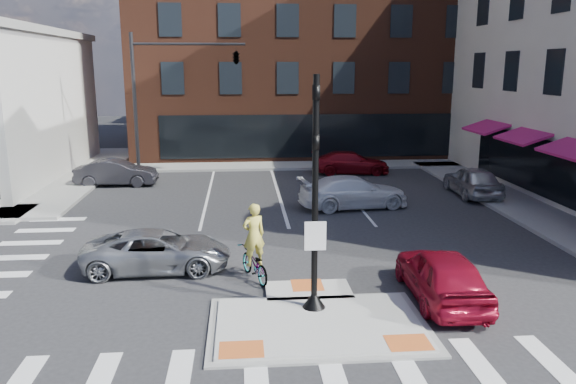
{
  "coord_description": "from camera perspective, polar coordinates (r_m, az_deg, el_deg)",
  "views": [
    {
      "loc": [
        -1.82,
        -13.15,
        6.31
      ],
      "look_at": [
        -0.23,
        5.78,
        2.0
      ],
      "focal_mm": 35.0,
      "sensor_mm": 36.0,
      "label": 1
    }
  ],
  "objects": [
    {
      "name": "bg_car_silver",
      "position": [
        29.03,
        18.25,
        1.08
      ],
      "size": [
        1.86,
        4.41,
        1.49
      ],
      "primitive_type": "imported",
      "rotation": [
        0.0,
        0.0,
        3.12
      ],
      "color": "silver",
      "rests_on": "ground"
    },
    {
      "name": "signal_pole",
      "position": [
        14.22,
        2.74,
        -3.37
      ],
      "size": [
        0.6,
        0.6,
        5.98
      ],
      "color": "black",
      "rests_on": "refuge_island"
    },
    {
      "name": "sidewalk_e",
      "position": [
        27.09,
        23.12,
        -1.57
      ],
      "size": [
        3.0,
        24.0,
        0.15
      ],
      "primitive_type": "cube",
      "color": "gray",
      "rests_on": "ground"
    },
    {
      "name": "building_far_right",
      "position": [
        68.01,
        4.45,
        12.48
      ],
      "size": [
        12.0,
        12.0,
        12.0
      ],
      "primitive_type": "cube",
      "color": "brown",
      "rests_on": "ground"
    },
    {
      "name": "silver_suv",
      "position": [
        18.12,
        -13.13,
        -5.82
      ],
      "size": [
        4.6,
        2.21,
        1.26
      ],
      "primitive_type": "imported",
      "rotation": [
        0.0,
        0.0,
        1.6
      ],
      "color": "#9EA1A5",
      "rests_on": "ground"
    },
    {
      "name": "ground",
      "position": [
        14.7,
        2.85,
        -12.66
      ],
      "size": [
        120.0,
        120.0,
        0.0
      ],
      "primitive_type": "plane",
      "color": "#28282B",
      "rests_on": "ground"
    },
    {
      "name": "mast_arm_signal",
      "position": [
        31.19,
        -8.04,
        12.47
      ],
      "size": [
        6.1,
        2.24,
        8.0
      ],
      "color": "black",
      "rests_on": "ground"
    },
    {
      "name": "building_far_left",
      "position": [
        65.2,
        -6.87,
        11.54
      ],
      "size": [
        10.0,
        12.0,
        10.0
      ],
      "primitive_type": "cube",
      "color": "slate",
      "rests_on": "ground"
    },
    {
      "name": "sidewalk_n",
      "position": [
        36.02,
        2.96,
        2.8
      ],
      "size": [
        26.0,
        3.0,
        0.15
      ],
      "primitive_type": "cube",
      "color": "gray",
      "rests_on": "ground"
    },
    {
      "name": "bg_car_red",
      "position": [
        33.45,
        6.37,
        2.98
      ],
      "size": [
        4.66,
        2.13,
        1.32
      ],
      "primitive_type": "imported",
      "rotation": [
        0.0,
        0.0,
        1.51
      ],
      "color": "maroon",
      "rests_on": "ground"
    },
    {
      "name": "cyclist",
      "position": [
        16.88,
        -3.48,
        -6.32
      ],
      "size": [
        1.28,
        2.0,
        2.35
      ],
      "rotation": [
        0.0,
        0.0,
        3.5
      ],
      "color": "#3F3F44",
      "rests_on": "ground"
    },
    {
      "name": "red_sedan",
      "position": [
        16.02,
        15.33,
        -8.07
      ],
      "size": [
        1.83,
        4.33,
        1.46
      ],
      "primitive_type": "imported",
      "rotation": [
        0.0,
        0.0,
        3.12
      ],
      "color": "maroon",
      "rests_on": "ground"
    },
    {
      "name": "bg_car_dark",
      "position": [
        31.34,
        -17.04,
        1.9
      ],
      "size": [
        4.27,
        1.57,
        1.4
      ],
      "primitive_type": "imported",
      "rotation": [
        0.0,
        0.0,
        1.55
      ],
      "color": "#29282D",
      "rests_on": "ground"
    },
    {
      "name": "building_n",
      "position": [
        45.42,
        1.33,
        14.66
      ],
      "size": [
        24.4,
        18.4,
        15.5
      ],
      "color": "#4E2618",
      "rests_on": "ground"
    },
    {
      "name": "white_pickup",
      "position": [
        25.45,
        6.66,
        0.0
      ],
      "size": [
        5.19,
        2.74,
        1.44
      ],
      "primitive_type": "imported",
      "rotation": [
        0.0,
        0.0,
        1.72
      ],
      "color": "white",
      "rests_on": "ground"
    },
    {
      "name": "refuge_island",
      "position": [
        14.44,
        2.99,
        -12.91
      ],
      "size": [
        5.4,
        4.65,
        0.13
      ],
      "color": "gray",
      "rests_on": "ground"
    }
  ]
}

